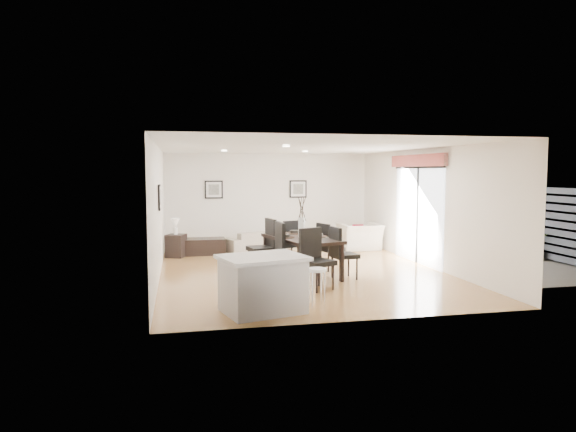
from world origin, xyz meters
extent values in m
plane|color=#B27B49|center=(0.00, 0.00, 0.00)|extent=(8.00, 8.00, 0.00)
cube|color=white|center=(0.00, 4.00, 1.35)|extent=(6.00, 0.04, 2.70)
cube|color=white|center=(0.00, -4.00, 1.35)|extent=(6.00, 0.04, 2.70)
cube|color=white|center=(-3.00, 0.00, 1.35)|extent=(0.04, 8.00, 2.70)
cube|color=white|center=(3.00, 0.00, 1.35)|extent=(0.04, 8.00, 2.70)
cube|color=white|center=(0.00, 0.00, 2.70)|extent=(6.00, 8.00, 0.02)
imported|color=#A49685|center=(-0.49, 2.96, 0.27)|extent=(2.01, 1.41, 0.55)
imported|color=#EFE3CE|center=(2.34, 2.52, 0.36)|extent=(1.11, 0.97, 0.72)
imported|color=#365424|center=(5.90, -0.02, 0.33)|extent=(0.75, 0.70, 0.67)
imported|color=#365424|center=(5.50, 0.68, 0.35)|extent=(0.49, 0.49, 0.71)
cube|color=black|center=(-0.10, -0.65, 0.78)|extent=(1.45, 2.14, 0.06)
cylinder|color=black|center=(-0.27, -1.64, 0.37)|extent=(0.08, 0.08, 0.75)
cylinder|color=black|center=(-0.75, 0.12, 0.37)|extent=(0.08, 0.08, 0.75)
cylinder|color=black|center=(0.54, -1.42, 0.37)|extent=(0.08, 0.08, 0.75)
cylinder|color=black|center=(0.07, 0.34, 0.37)|extent=(0.08, 0.08, 0.75)
cube|color=black|center=(-0.88, -1.14, 0.53)|extent=(0.58, 0.58, 0.09)
cube|color=black|center=(-0.65, -1.12, 0.87)|extent=(0.12, 0.54, 0.64)
cylinder|color=black|center=(-1.11, -0.95, 0.24)|extent=(0.04, 0.04, 0.49)
cylinder|color=black|center=(-0.69, -0.91, 0.24)|extent=(0.04, 0.04, 0.49)
cylinder|color=black|center=(-1.07, -1.36, 0.24)|extent=(0.04, 0.04, 0.49)
cylinder|color=black|center=(-0.65, -1.33, 0.24)|extent=(0.04, 0.04, 0.49)
cube|color=black|center=(-0.88, -0.16, 0.52)|extent=(0.61, 0.61, 0.09)
cube|color=black|center=(-0.66, -0.12, 0.85)|extent=(0.17, 0.52, 0.62)
cylinder|color=black|center=(-1.12, 0.00, 0.24)|extent=(0.04, 0.04, 0.48)
cylinder|color=black|center=(-0.72, 0.08, 0.24)|extent=(0.04, 0.04, 0.48)
cylinder|color=black|center=(-1.04, -0.40, 0.24)|extent=(0.04, 0.04, 0.48)
cylinder|color=black|center=(-0.64, -0.32, 0.24)|extent=(0.04, 0.04, 0.48)
cube|color=black|center=(0.68, -1.14, 0.48)|extent=(0.54, 0.54, 0.08)
cube|color=black|center=(0.47, -1.17, 0.78)|extent=(0.13, 0.48, 0.57)
cylinder|color=black|center=(0.89, -1.30, 0.22)|extent=(0.04, 0.04, 0.44)
cylinder|color=black|center=(0.52, -1.35, 0.22)|extent=(0.04, 0.04, 0.44)
cylinder|color=black|center=(0.84, -0.93, 0.22)|extent=(0.04, 0.04, 0.44)
cylinder|color=black|center=(0.47, -0.98, 0.22)|extent=(0.04, 0.04, 0.44)
cube|color=black|center=(0.68, -0.16, 0.47)|extent=(0.59, 0.59, 0.08)
cube|color=black|center=(0.49, -0.23, 0.76)|extent=(0.20, 0.46, 0.56)
cylinder|color=black|center=(0.91, -0.28, 0.21)|extent=(0.04, 0.04, 0.43)
cylinder|color=black|center=(0.56, -0.39, 0.21)|extent=(0.04, 0.04, 0.43)
cylinder|color=black|center=(0.80, 0.07, 0.21)|extent=(0.04, 0.04, 0.43)
cylinder|color=black|center=(0.45, -0.05, 0.21)|extent=(0.04, 0.04, 0.43)
cube|color=black|center=(-0.10, -1.95, 0.51)|extent=(0.68, 0.68, 0.09)
cube|color=black|center=(-0.20, -1.75, 0.83)|extent=(0.49, 0.28, 0.61)
cylinder|color=black|center=(-0.19, -2.21, 0.23)|extent=(0.04, 0.04, 0.46)
cylinder|color=black|center=(-0.36, -1.86, 0.23)|extent=(0.04, 0.04, 0.46)
cylinder|color=black|center=(0.16, -2.04, 0.23)|extent=(0.04, 0.04, 0.46)
cylinder|color=black|center=(-0.01, -1.69, 0.23)|extent=(0.04, 0.04, 0.46)
cube|color=black|center=(-0.10, 0.65, 0.47)|extent=(0.58, 0.58, 0.08)
cube|color=black|center=(-0.05, 0.45, 0.77)|extent=(0.47, 0.18, 0.56)
cylinder|color=black|center=(0.03, 0.87, 0.22)|extent=(0.04, 0.04, 0.43)
cylinder|color=black|center=(0.13, 0.52, 0.22)|extent=(0.04, 0.04, 0.43)
cylinder|color=black|center=(-0.33, 0.78, 0.22)|extent=(0.04, 0.04, 0.43)
cylinder|color=black|center=(-0.23, 0.42, 0.22)|extent=(0.04, 0.04, 0.43)
cylinder|color=white|center=(-0.10, -0.65, 1.02)|extent=(0.14, 0.14, 0.41)
cylinder|color=#322016|center=(0.25, -0.65, 0.82)|extent=(0.40, 0.40, 0.01)
cylinder|color=black|center=(0.25, -0.65, 0.85)|extent=(0.21, 0.21, 0.06)
cylinder|color=#322016|center=(-0.10, -0.01, 0.82)|extent=(0.40, 0.40, 0.01)
cylinder|color=black|center=(-0.10, -0.01, 0.85)|extent=(0.21, 0.21, 0.06)
cylinder|color=#322016|center=(-0.45, -0.65, 0.82)|extent=(0.40, 0.40, 0.01)
cylinder|color=black|center=(-0.45, -0.65, 0.85)|extent=(0.21, 0.21, 0.06)
cylinder|color=#322016|center=(-0.10, -1.30, 0.82)|extent=(0.40, 0.40, 0.01)
cylinder|color=black|center=(-0.10, -1.30, 0.85)|extent=(0.21, 0.21, 0.06)
cube|color=black|center=(-1.94, 2.56, 0.21)|extent=(1.06, 0.65, 0.42)
cube|color=black|center=(-2.68, 2.27, 0.29)|extent=(0.57, 0.57, 0.58)
cylinder|color=white|center=(-2.68, 2.27, 0.67)|extent=(0.10, 0.10, 0.18)
cone|color=white|center=(-2.68, 2.27, 0.88)|extent=(0.22, 0.22, 0.23)
cube|color=maroon|center=(2.24, 2.42, 0.56)|extent=(0.31, 0.12, 0.30)
cube|color=silver|center=(-1.34, -3.23, 0.41)|extent=(1.35, 1.14, 0.82)
cube|color=silver|center=(-1.34, -3.23, 0.85)|extent=(1.46, 1.26, 0.06)
cylinder|color=white|center=(-0.47, -3.23, 0.63)|extent=(0.30, 0.30, 0.04)
cylinder|color=silver|center=(-0.37, -3.13, 0.31)|extent=(0.02, 0.02, 0.63)
cylinder|color=silver|center=(-0.57, -3.13, 0.31)|extent=(0.02, 0.02, 0.63)
cylinder|color=silver|center=(-0.57, -3.33, 0.31)|extent=(0.02, 0.02, 0.63)
cylinder|color=silver|center=(-0.37, -3.33, 0.31)|extent=(0.02, 0.02, 0.63)
cube|color=black|center=(-1.60, 3.97, 1.65)|extent=(0.52, 0.03, 0.52)
cube|color=white|center=(-1.60, 3.97, 1.65)|extent=(0.44, 0.04, 0.44)
cube|color=#52524D|center=(-1.60, 3.97, 1.65)|extent=(0.30, 0.04, 0.30)
cube|color=black|center=(0.90, 3.97, 1.65)|extent=(0.52, 0.03, 0.52)
cube|color=white|center=(0.90, 3.97, 1.65)|extent=(0.44, 0.04, 0.44)
cube|color=#52524D|center=(0.90, 3.97, 1.65)|extent=(0.30, 0.04, 0.30)
cube|color=black|center=(-2.97, -0.20, 1.65)|extent=(0.03, 0.52, 0.52)
cube|color=white|center=(-2.97, -0.20, 1.65)|extent=(0.04, 0.44, 0.44)
cube|color=#52524D|center=(-2.97, -0.20, 1.65)|extent=(0.04, 0.30, 0.30)
cube|color=white|center=(2.98, 0.30, 1.12)|extent=(0.02, 2.40, 2.25)
cube|color=black|center=(2.96, 0.30, 1.12)|extent=(0.03, 0.05, 2.25)
cube|color=black|center=(2.96, 0.30, 2.27)|extent=(0.03, 2.50, 0.05)
cube|color=maroon|center=(2.92, 0.30, 2.43)|extent=(0.10, 2.70, 0.28)
plane|color=gray|center=(5.00, 0.30, 0.00)|extent=(6.00, 6.00, 0.00)
cube|color=#333336|center=(6.20, 0.30, 0.90)|extent=(0.08, 5.50, 1.80)
cube|color=brown|center=(6.05, 2.70, 1.00)|extent=(0.35, 0.35, 2.00)
camera|label=1|loc=(-2.58, -10.95, 2.18)|focal=32.00mm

